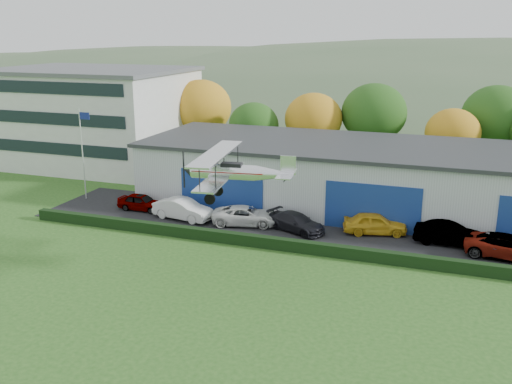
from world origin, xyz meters
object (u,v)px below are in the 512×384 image
(flagpole, at_px, (83,146))
(biplane, at_px, (233,170))
(hangar, at_px, (384,178))
(car_6, at_px, (508,247))
(car_3, at_px, (296,222))
(car_1, at_px, (183,209))
(car_0, at_px, (141,202))
(office_block, at_px, (92,116))
(car_4, at_px, (375,223))
(car_2, at_px, (246,216))
(car_5, at_px, (449,234))

(flagpole, bearing_deg, biplane, -29.32)
(hangar, bearing_deg, car_6, -42.15)
(car_3, bearing_deg, hangar, -9.57)
(car_1, bearing_deg, hangar, -50.98)
(car_0, xyz_separation_m, biplane, (11.70, -8.79, 5.65))
(flagpole, bearing_deg, office_block, 121.97)
(hangar, bearing_deg, car_3, -123.31)
(car_1, height_order, car_4, car_1)
(office_block, bearing_deg, car_2, -32.00)
(car_1, height_order, biplane, biplane)
(car_4, bearing_deg, car_0, 77.79)
(flagpole, height_order, car_2, flagpole)
(car_4, xyz_separation_m, car_5, (5.17, -0.58, -0.00))
(car_6, bearing_deg, car_0, 95.06)
(car_3, distance_m, car_6, 14.42)
(hangar, height_order, flagpole, flagpole)
(flagpole, relative_size, car_3, 1.73)
(hangar, xyz_separation_m, office_block, (-33.00, 7.02, 2.56))
(car_3, height_order, biplane, biplane)
(car_6, bearing_deg, biplane, 122.81)
(car_2, bearing_deg, car_6, -104.73)
(car_0, height_order, car_2, car_2)
(car_5, bearing_deg, car_0, 93.09)
(car_3, bearing_deg, car_5, -62.02)
(car_1, distance_m, car_6, 23.57)
(car_3, bearing_deg, car_1, 115.52)
(car_2, distance_m, car_3, 4.04)
(hangar, height_order, car_6, hangar)
(car_3, distance_m, biplane, 10.05)
(car_3, distance_m, car_4, 5.73)
(car_1, height_order, car_2, car_1)
(car_0, bearing_deg, car_4, -87.36)
(office_block, distance_m, biplane, 34.83)
(car_4, distance_m, biplane, 13.20)
(biplane, bearing_deg, hangar, 58.76)
(hangar, xyz_separation_m, flagpole, (-24.88, -5.98, 2.13))
(car_0, relative_size, biplane, 0.51)
(car_2, distance_m, car_5, 14.78)
(office_block, xyz_separation_m, car_0, (14.36, -14.29, -4.48))
(car_3, relative_size, car_6, 0.85)
(biplane, bearing_deg, car_5, 27.74)
(flagpole, relative_size, biplane, 1.02)
(flagpole, xyz_separation_m, biplane, (17.94, -10.08, 1.60))
(office_block, xyz_separation_m, car_3, (27.79, -14.96, -4.49))
(hangar, height_order, car_4, hangar)
(car_0, distance_m, car_6, 27.87)
(flagpole, bearing_deg, car_4, -1.32)
(car_6, bearing_deg, car_5, 79.34)
(hangar, relative_size, biplane, 5.16)
(hangar, relative_size, car_2, 7.97)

